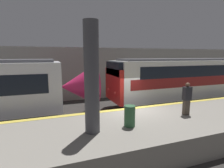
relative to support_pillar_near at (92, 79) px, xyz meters
The scene contains 6 objects.
ground_plane 4.67m from the support_pillar_near, 40.52° to the left, with size 120.00×120.00×0.00m, color #33302D.
platform 3.70m from the support_pillar_near, ahead, with size 40.00×4.00×1.06m.
station_rear_barrier 9.55m from the support_pillar_near, 73.64° to the left, with size 50.00×0.15×4.56m.
support_pillar_near is the anchor object (origin of this frame).
person_waiting 4.85m from the support_pillar_near, ahead, with size 0.38×0.24×1.56m.
trash_bin 2.20m from the support_pillar_near, ahead, with size 0.44×0.44×0.85m.
Camera 1 is at (-4.09, -8.32, 3.87)m, focal length 28.00 mm.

